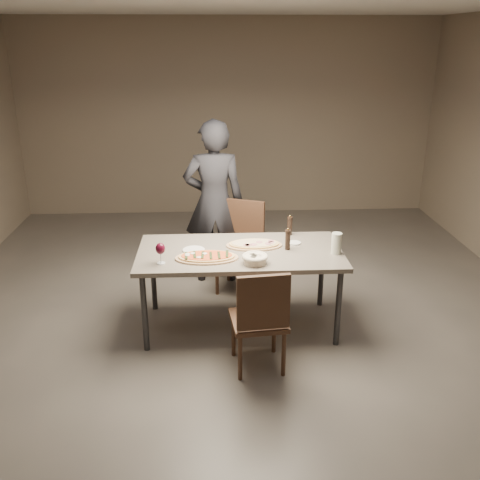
{
  "coord_description": "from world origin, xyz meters",
  "views": [
    {
      "loc": [
        -0.23,
        -4.36,
        2.51
      ],
      "look_at": [
        0.0,
        0.0,
        0.85
      ],
      "focal_mm": 40.0,
      "sensor_mm": 36.0,
      "label": 1
    }
  ],
  "objects_px": {
    "pepper_mill_left": "(288,239)",
    "chair_far": "(242,241)",
    "bread_basket": "(255,258)",
    "diner": "(214,202)",
    "dining_table": "(240,257)",
    "carafe": "(336,243)",
    "ham_pizza": "(254,244)",
    "zucchini_pizza": "(206,257)",
    "chair_near": "(260,316)"
  },
  "relations": [
    {
      "from": "bread_basket",
      "to": "diner",
      "type": "distance_m",
      "value": 1.39
    },
    {
      "from": "bread_basket",
      "to": "carafe",
      "type": "xyz_separation_m",
      "value": [
        0.72,
        0.18,
        0.05
      ]
    },
    {
      "from": "zucchini_pizza",
      "to": "chair_near",
      "type": "bearing_deg",
      "value": -49.15
    },
    {
      "from": "chair_far",
      "to": "pepper_mill_left",
      "type": "bearing_deg",
      "value": 134.49
    },
    {
      "from": "zucchini_pizza",
      "to": "chair_far",
      "type": "distance_m",
      "value": 1.1
    },
    {
      "from": "carafe",
      "to": "ham_pizza",
      "type": "bearing_deg",
      "value": 163.3
    },
    {
      "from": "pepper_mill_left",
      "to": "chair_far",
      "type": "distance_m",
      "value": 0.97
    },
    {
      "from": "chair_near",
      "to": "bread_basket",
      "type": "bearing_deg",
      "value": 85.14
    },
    {
      "from": "dining_table",
      "to": "bread_basket",
      "type": "relative_size",
      "value": 8.25
    },
    {
      "from": "ham_pizza",
      "to": "bread_basket",
      "type": "xyz_separation_m",
      "value": [
        -0.02,
        -0.39,
        0.03
      ]
    },
    {
      "from": "carafe",
      "to": "bread_basket",
      "type": "bearing_deg",
      "value": -165.67
    },
    {
      "from": "dining_table",
      "to": "carafe",
      "type": "height_order",
      "value": "carafe"
    },
    {
      "from": "dining_table",
      "to": "chair_near",
      "type": "relative_size",
      "value": 2.02
    },
    {
      "from": "bread_basket",
      "to": "pepper_mill_left",
      "type": "distance_m",
      "value": 0.44
    },
    {
      "from": "chair_near",
      "to": "zucchini_pizza",
      "type": "bearing_deg",
      "value": 120.05
    },
    {
      "from": "zucchini_pizza",
      "to": "ham_pizza",
      "type": "xyz_separation_m",
      "value": [
        0.43,
        0.27,
        -0.0
      ]
    },
    {
      "from": "diner",
      "to": "chair_near",
      "type": "bearing_deg",
      "value": 99.59
    },
    {
      "from": "diner",
      "to": "zucchini_pizza",
      "type": "bearing_deg",
      "value": 85.42
    },
    {
      "from": "bread_basket",
      "to": "chair_near",
      "type": "distance_m",
      "value": 0.53
    },
    {
      "from": "zucchini_pizza",
      "to": "carafe",
      "type": "bearing_deg",
      "value": 7.82
    },
    {
      "from": "pepper_mill_left",
      "to": "carafe",
      "type": "bearing_deg",
      "value": -15.71
    },
    {
      "from": "ham_pizza",
      "to": "carafe",
      "type": "bearing_deg",
      "value": -26.58
    },
    {
      "from": "bread_basket",
      "to": "diner",
      "type": "height_order",
      "value": "diner"
    },
    {
      "from": "bread_basket",
      "to": "chair_near",
      "type": "relative_size",
      "value": 0.25
    },
    {
      "from": "bread_basket",
      "to": "carafe",
      "type": "relative_size",
      "value": 1.17
    },
    {
      "from": "carafe",
      "to": "chair_near",
      "type": "xyz_separation_m",
      "value": [
        -0.71,
        -0.63,
        -0.34
      ]
    },
    {
      "from": "bread_basket",
      "to": "chair_far",
      "type": "distance_m",
      "value": 1.17
    },
    {
      "from": "chair_far",
      "to": "zucchini_pizza",
      "type": "bearing_deg",
      "value": 91.77
    },
    {
      "from": "ham_pizza",
      "to": "pepper_mill_left",
      "type": "relative_size",
      "value": 2.51
    },
    {
      "from": "carafe",
      "to": "pepper_mill_left",
      "type": "bearing_deg",
      "value": 164.29
    },
    {
      "from": "chair_near",
      "to": "chair_far",
      "type": "bearing_deg",
      "value": 85.91
    },
    {
      "from": "dining_table",
      "to": "ham_pizza",
      "type": "distance_m",
      "value": 0.18
    },
    {
      "from": "ham_pizza",
      "to": "bread_basket",
      "type": "relative_size",
      "value": 2.31
    },
    {
      "from": "bread_basket",
      "to": "chair_far",
      "type": "height_order",
      "value": "chair_far"
    },
    {
      "from": "chair_far",
      "to": "diner",
      "type": "relative_size",
      "value": 0.53
    },
    {
      "from": "carafe",
      "to": "chair_far",
      "type": "height_order",
      "value": "carafe"
    },
    {
      "from": "bread_basket",
      "to": "zucchini_pizza",
      "type": "bearing_deg",
      "value": 163.21
    },
    {
      "from": "carafe",
      "to": "diner",
      "type": "xyz_separation_m",
      "value": [
        -1.05,
        1.17,
        0.03
      ]
    },
    {
      "from": "zucchini_pizza",
      "to": "diner",
      "type": "height_order",
      "value": "diner"
    },
    {
      "from": "dining_table",
      "to": "zucchini_pizza",
      "type": "xyz_separation_m",
      "value": [
        -0.29,
        -0.17,
        0.07
      ]
    },
    {
      "from": "dining_table",
      "to": "chair_far",
      "type": "relative_size",
      "value": 1.94
    },
    {
      "from": "zucchini_pizza",
      "to": "chair_far",
      "type": "xyz_separation_m",
      "value": [
        0.36,
        1.01,
        -0.25
      ]
    },
    {
      "from": "bread_basket",
      "to": "pepper_mill_left",
      "type": "relative_size",
      "value": 1.09
    },
    {
      "from": "pepper_mill_left",
      "to": "dining_table",
      "type": "bearing_deg",
      "value": -179.03
    },
    {
      "from": "carafe",
      "to": "diner",
      "type": "relative_size",
      "value": 0.11
    },
    {
      "from": "pepper_mill_left",
      "to": "diner",
      "type": "relative_size",
      "value": 0.11
    },
    {
      "from": "ham_pizza",
      "to": "chair_far",
      "type": "distance_m",
      "value": 0.78
    },
    {
      "from": "dining_table",
      "to": "ham_pizza",
      "type": "xyz_separation_m",
      "value": [
        0.13,
        0.1,
        0.07
      ]
    },
    {
      "from": "zucchini_pizza",
      "to": "chair_near",
      "type": "height_order",
      "value": "chair_near"
    },
    {
      "from": "dining_table",
      "to": "carafe",
      "type": "bearing_deg",
      "value": -7.39
    }
  ]
}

